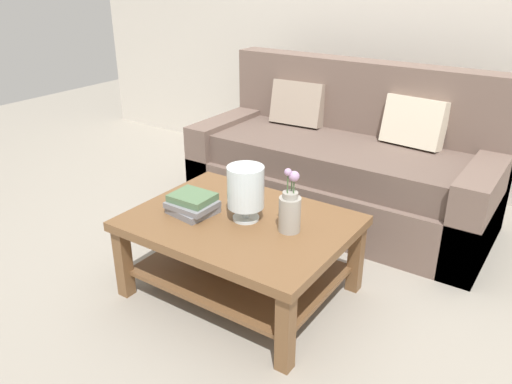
{
  "coord_description": "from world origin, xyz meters",
  "views": [
    {
      "loc": [
        1.38,
        -2.36,
        1.67
      ],
      "look_at": [
        -0.02,
        -0.3,
        0.55
      ],
      "focal_mm": 35.66,
      "sensor_mm": 36.0,
      "label": 1
    }
  ],
  "objects": [
    {
      "name": "back_wall",
      "position": [
        0.0,
        1.65,
        1.35
      ],
      "size": [
        6.4,
        0.12,
        2.7
      ],
      "primitive_type": "cube",
      "color": "beige",
      "rests_on": "ground"
    },
    {
      "name": "flower_pitcher",
      "position": [
        0.26,
        -0.41,
        0.57
      ],
      "size": [
        0.11,
        0.11,
        0.34
      ],
      "color": "#9E998E",
      "rests_on": "coffee_table"
    },
    {
      "name": "coffee_table",
      "position": [
        -0.02,
        -0.44,
        0.33
      ],
      "size": [
        1.13,
        0.86,
        0.45
      ],
      "color": "brown",
      "rests_on": "ground"
    },
    {
      "name": "ground_plane",
      "position": [
        0.0,
        0.0,
        0.0
      ],
      "size": [
        10.0,
        10.0,
        0.0
      ],
      "primitive_type": "plane",
      "color": "gray"
    },
    {
      "name": "book_stack_main",
      "position": [
        -0.27,
        -0.52,
        0.5
      ],
      "size": [
        0.25,
        0.24,
        0.1
      ],
      "color": "slate",
      "rests_on": "coffee_table"
    },
    {
      "name": "couch",
      "position": [
        0.01,
        0.78,
        0.36
      ],
      "size": [
        2.08,
        0.9,
        1.06
      ],
      "color": "brown",
      "rests_on": "ground"
    },
    {
      "name": "glass_hurricane_vase",
      "position": [
        0.01,
        -0.43,
        0.63
      ],
      "size": [
        0.19,
        0.19,
        0.29
      ],
      "color": "silver",
      "rests_on": "coffee_table"
    }
  ]
}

